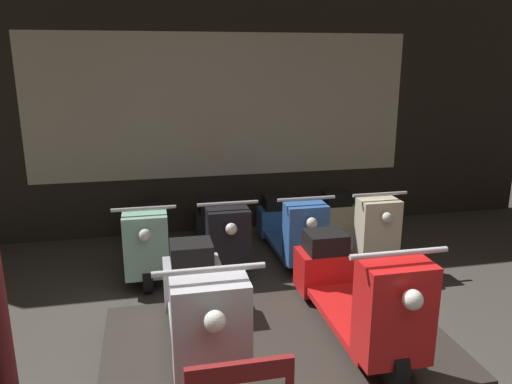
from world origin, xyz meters
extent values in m
cube|color=#28231E|center=(0.00, 4.10, 1.60)|extent=(8.29, 0.08, 3.20)
cube|color=beige|center=(0.00, 4.05, 1.55)|extent=(4.56, 0.01, 1.70)
cube|color=#2D2823|center=(-0.12, 0.95, 0.14)|extent=(2.30, 1.40, 0.28)
cylinder|color=black|center=(-0.64, 1.54, 0.42)|extent=(0.09, 0.28, 0.28)
cube|color=#BCBCC1|center=(-0.64, 0.95, 0.41)|extent=(0.38, 1.09, 0.05)
cube|color=#BCBCC1|center=(-0.64, 0.39, 0.73)|extent=(0.40, 0.25, 0.59)
cube|color=#BCBCC1|center=(-0.64, 1.52, 0.49)|extent=(0.42, 0.30, 0.32)
cube|color=black|center=(-0.64, 1.51, 0.73)|extent=(0.30, 0.27, 0.16)
cylinder|color=silver|center=(-0.64, 0.38, 1.09)|extent=(0.57, 0.03, 0.03)
sphere|color=white|center=(-0.64, 0.21, 0.90)|extent=(0.11, 0.11, 0.11)
cylinder|color=black|center=(0.40, 0.37, 0.42)|extent=(0.09, 0.28, 0.28)
cylinder|color=black|center=(0.40, 1.54, 0.42)|extent=(0.09, 0.28, 0.28)
cube|color=red|center=(0.40, 0.95, 0.41)|extent=(0.38, 1.09, 0.05)
cube|color=red|center=(0.40, 0.39, 0.73)|extent=(0.40, 0.25, 0.59)
cube|color=red|center=(0.40, 1.52, 0.49)|extent=(0.42, 0.30, 0.32)
cube|color=black|center=(0.40, 1.51, 0.73)|extent=(0.30, 0.27, 0.16)
cylinder|color=silver|center=(0.40, 0.38, 1.09)|extent=(0.57, 0.03, 0.03)
sphere|color=white|center=(0.40, 0.21, 0.90)|extent=(0.11, 0.11, 0.11)
cylinder|color=black|center=(-0.97, 2.45, 0.14)|extent=(0.09, 0.28, 0.28)
cylinder|color=black|center=(-0.97, 3.62, 0.14)|extent=(0.09, 0.28, 0.28)
cube|color=#8EC6AD|center=(-0.97, 3.03, 0.13)|extent=(0.38, 1.09, 0.05)
cube|color=#8EC6AD|center=(-0.97, 2.47, 0.45)|extent=(0.40, 0.25, 0.59)
cube|color=#8EC6AD|center=(-0.97, 3.60, 0.21)|extent=(0.42, 0.30, 0.32)
cube|color=black|center=(-0.97, 3.59, 0.45)|extent=(0.30, 0.27, 0.16)
cylinder|color=silver|center=(-0.97, 2.46, 0.81)|extent=(0.57, 0.03, 0.03)
sphere|color=white|center=(-0.97, 2.29, 0.62)|extent=(0.11, 0.11, 0.11)
cylinder|color=black|center=(-0.21, 2.45, 0.14)|extent=(0.09, 0.28, 0.28)
cylinder|color=black|center=(-0.21, 3.62, 0.14)|extent=(0.09, 0.28, 0.28)
cube|color=black|center=(-0.21, 3.03, 0.13)|extent=(0.38, 1.09, 0.05)
cube|color=black|center=(-0.21, 2.47, 0.45)|extent=(0.40, 0.25, 0.59)
cube|color=black|center=(-0.21, 3.60, 0.21)|extent=(0.42, 0.30, 0.32)
cube|color=black|center=(-0.21, 3.59, 0.45)|extent=(0.30, 0.27, 0.16)
cylinder|color=silver|center=(-0.21, 2.46, 0.81)|extent=(0.57, 0.03, 0.03)
sphere|color=white|center=(-0.21, 2.29, 0.62)|extent=(0.11, 0.11, 0.11)
cylinder|color=black|center=(0.55, 2.45, 0.14)|extent=(0.09, 0.28, 0.28)
cylinder|color=black|center=(0.55, 3.62, 0.14)|extent=(0.09, 0.28, 0.28)
cube|color=#386BBC|center=(0.55, 3.03, 0.13)|extent=(0.38, 1.09, 0.05)
cube|color=#386BBC|center=(0.55, 2.47, 0.45)|extent=(0.40, 0.25, 0.59)
cube|color=#386BBC|center=(0.55, 3.60, 0.21)|extent=(0.42, 0.30, 0.32)
cube|color=black|center=(0.55, 3.59, 0.45)|extent=(0.30, 0.27, 0.16)
cylinder|color=silver|center=(0.55, 2.46, 0.81)|extent=(0.57, 0.03, 0.03)
sphere|color=white|center=(0.55, 2.29, 0.62)|extent=(0.11, 0.11, 0.11)
cylinder|color=black|center=(1.31, 2.45, 0.14)|extent=(0.09, 0.28, 0.28)
cylinder|color=black|center=(1.31, 3.62, 0.14)|extent=(0.09, 0.28, 0.28)
cube|color=beige|center=(1.31, 3.03, 0.13)|extent=(0.38, 1.09, 0.05)
cube|color=beige|center=(1.31, 2.47, 0.45)|extent=(0.40, 0.25, 0.59)
cube|color=beige|center=(1.31, 3.60, 0.21)|extent=(0.42, 0.30, 0.32)
cube|color=black|center=(1.31, 3.59, 0.45)|extent=(0.30, 0.27, 0.16)
cylinder|color=silver|center=(1.31, 2.46, 0.81)|extent=(0.57, 0.03, 0.03)
sphere|color=white|center=(1.31, 2.29, 0.62)|extent=(0.11, 0.11, 0.11)
camera|label=1|loc=(-0.90, -1.92, 2.11)|focal=35.00mm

